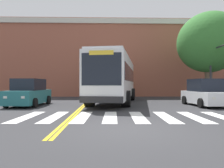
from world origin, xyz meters
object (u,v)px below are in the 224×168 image
at_px(city_bus, 115,78).
at_px(street_tree_curbside_large, 209,43).
at_px(car_teal_near_lane, 29,93).
at_px(car_white_far_lane, 205,94).
at_px(traffic_light_near_corner, 218,62).

relative_size(city_bus, street_tree_curbside_large, 1.40).
relative_size(car_teal_near_lane, car_white_far_lane, 1.03).
height_order(car_white_far_lane, traffic_light_near_corner, traffic_light_near_corner).
distance_m(car_white_far_lane, street_tree_curbside_large, 7.57).
distance_m(city_bus, car_teal_near_lane, 6.45).
bearing_deg(car_white_far_lane, traffic_light_near_corner, 48.76).
distance_m(traffic_light_near_corner, street_tree_curbside_large, 3.62).
distance_m(car_teal_near_lane, traffic_light_near_corner, 14.38).
relative_size(city_bus, car_teal_near_lane, 2.63).
relative_size(traffic_light_near_corner, street_tree_curbside_large, 0.59).
relative_size(car_white_far_lane, traffic_light_near_corner, 0.88).
bearing_deg(street_tree_curbside_large, traffic_light_near_corner, -101.64).
height_order(car_teal_near_lane, car_white_far_lane, car_teal_near_lane).
distance_m(city_bus, car_white_far_lane, 6.69).
bearing_deg(city_bus, car_white_far_lane, -25.99).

